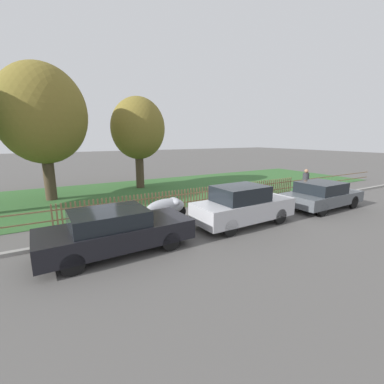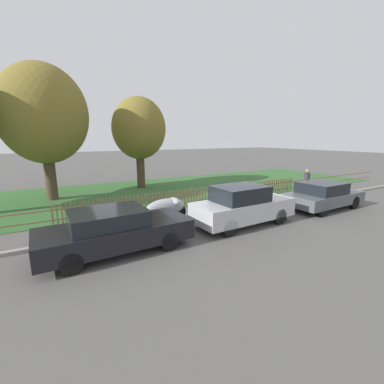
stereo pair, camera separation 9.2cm
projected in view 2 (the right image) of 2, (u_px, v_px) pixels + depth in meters
The scene contains 11 objects.
ground_plane at pixel (227, 216), 11.36m from camera, with size 120.00×120.00×0.00m, color #565451.
kerb_stone at pixel (226, 214), 11.44m from camera, with size 32.05×0.20×0.12m, color gray.
grass_strip at pixel (166, 190), 17.18m from camera, with size 32.05×9.22×0.01m, color #33602D.
park_fence at pixel (201, 196), 13.17m from camera, with size 32.05×0.05×0.93m.
parked_car_silver_hatchback at pixel (115, 230), 7.75m from camera, with size 4.53×1.93×1.33m.
parked_car_black_saloon at pixel (243, 206), 10.14m from camera, with size 4.23×1.77×1.58m.
parked_car_navy_estate at pixel (323, 195), 12.53m from camera, with size 4.13×1.97×1.31m.
covered_motorcycle at pixel (167, 207), 10.63m from camera, with size 1.89×0.75×0.95m.
tree_behind_motorcycle at pixel (43, 115), 13.52m from camera, with size 4.50×4.50×7.21m.
tree_mid_park at pixel (139, 129), 17.13m from camera, with size 3.55×3.55×6.07m.
pedestrian_near_fence at pixel (306, 182), 14.57m from camera, with size 0.46×0.46×1.68m.
Camera 2 is at (-6.71, -8.72, 3.42)m, focal length 24.00 mm.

